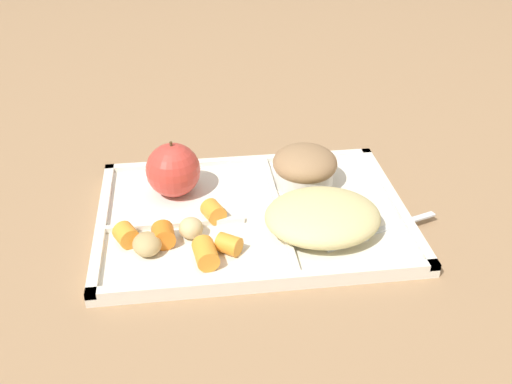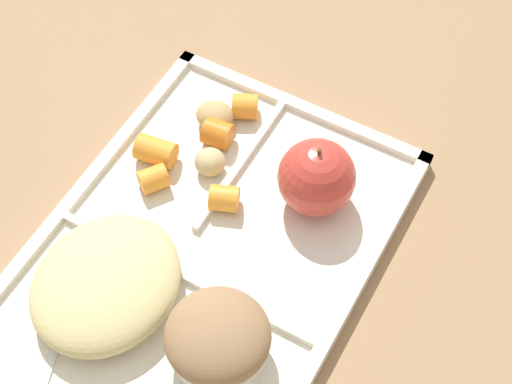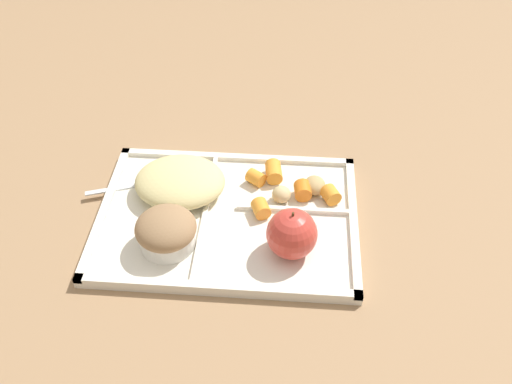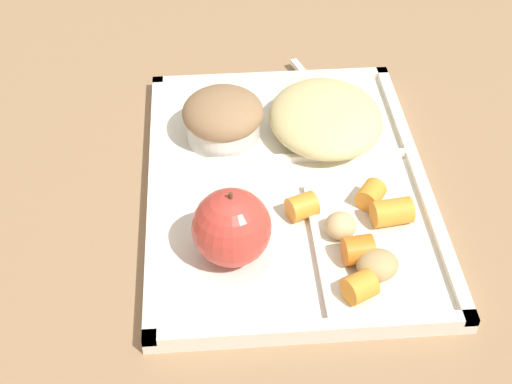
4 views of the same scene
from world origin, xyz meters
TOP-DOWN VIEW (x-y plane):
  - ground at (0.00, 0.00)m, footprint 6.00×6.00m
  - lunch_tray at (-0.00, -0.00)m, footprint 0.39×0.28m
  - green_apple at (-0.10, 0.06)m, footprint 0.07×0.07m
  - bran_muffin at (0.08, 0.06)m, footprint 0.09×0.09m
  - carrot_slice_near_corner at (-0.06, -0.09)m, footprint 0.03×0.04m
  - carrot_slice_small at (-0.05, -0.01)m, footprint 0.03×0.03m
  - carrot_slice_center at (-0.04, -0.08)m, footprint 0.03×0.03m
  - carrot_slice_edge at (-0.11, -0.05)m, footprint 0.03×0.03m
  - carrot_slice_tilted at (-0.16, -0.05)m, footprint 0.03×0.03m
  - potato_chunk_small at (-0.08, -0.04)m, footprint 0.03×0.03m
  - potato_chunk_golden at (-0.13, -0.07)m, footprint 0.04×0.04m
  - egg_noodle_pile at (0.08, -0.05)m, footprint 0.14×0.12m
  - meatball_side at (0.08, -0.05)m, footprint 0.03×0.03m
  - meatball_front at (0.07, -0.03)m, footprint 0.04×0.04m
  - plastic_fork at (0.14, -0.06)m, footprint 0.16×0.07m

SIDE VIEW (x-z plane):
  - ground at x=0.00m, z-range 0.00..0.00m
  - lunch_tray at x=0.00m, z-range 0.00..0.02m
  - plastic_fork at x=0.14m, z-range 0.01..0.01m
  - carrot_slice_center at x=-0.04m, z-range 0.01..0.03m
  - carrot_slice_small at x=-0.05m, z-range 0.01..0.04m
  - potato_chunk_golden at x=-0.13m, z-range 0.01..0.04m
  - potato_chunk_small at x=-0.08m, z-range 0.01..0.04m
  - carrot_slice_tilted at x=-0.16m, z-range 0.01..0.04m
  - carrot_slice_near_corner at x=-0.06m, z-range 0.01..0.04m
  - carrot_slice_edge at x=-0.11m, z-range 0.01..0.04m
  - meatball_side at x=0.08m, z-range 0.01..0.04m
  - meatball_front at x=0.07m, z-range 0.01..0.05m
  - egg_noodle_pile at x=0.08m, z-range 0.01..0.05m
  - bran_muffin at x=0.08m, z-range 0.01..0.07m
  - green_apple at x=-0.10m, z-range 0.01..0.09m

